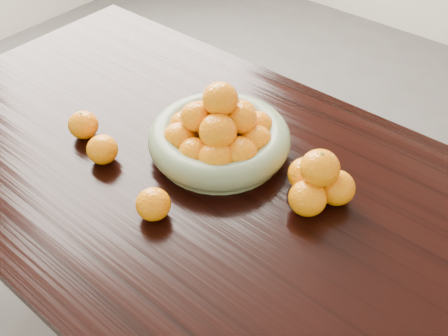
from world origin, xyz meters
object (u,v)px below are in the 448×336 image
Objects in this scene: dining_table at (230,213)px; loose_orange_0 at (83,125)px; fruit_bowl at (220,134)px; orange_pyramid at (317,182)px.

dining_table is 0.46m from loose_orange_0.
dining_table is 5.41× the size of fruit_bowl.
loose_orange_0 is at bearing -150.12° from fruit_bowl.
fruit_bowl is 4.57× the size of loose_orange_0.
orange_pyramid is 2.06× the size of loose_orange_0.
orange_pyramid is at bearing 17.76° from loose_orange_0.
fruit_bowl is at bearing 29.88° from loose_orange_0.
fruit_bowl is 0.37m from loose_orange_0.
fruit_bowl is at bearing 139.87° from dining_table.
dining_table is 12.00× the size of orange_pyramid.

